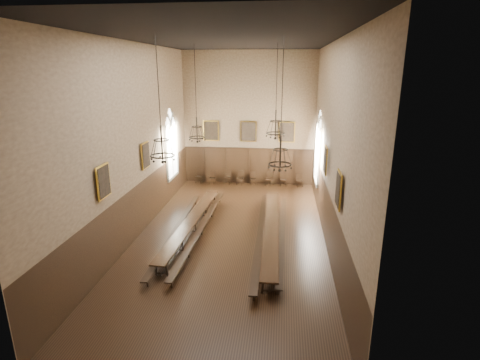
% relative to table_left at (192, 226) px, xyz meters
% --- Properties ---
extents(floor, '(9.00, 18.00, 0.02)m').
position_rel_table_left_xyz_m(floor, '(1.98, -0.21, -0.36)').
color(floor, black).
rests_on(floor, ground).
extents(ceiling, '(9.00, 18.00, 0.02)m').
position_rel_table_left_xyz_m(ceiling, '(1.98, -0.21, 8.66)').
color(ceiling, black).
rests_on(ceiling, ground).
extents(wall_back, '(9.00, 0.02, 9.00)m').
position_rel_table_left_xyz_m(wall_back, '(1.98, 8.80, 4.15)').
color(wall_back, '#8D7656').
rests_on(wall_back, ground).
extents(wall_front, '(9.00, 0.02, 9.00)m').
position_rel_table_left_xyz_m(wall_front, '(1.98, -9.22, 4.15)').
color(wall_front, '#8D7656').
rests_on(wall_front, ground).
extents(wall_left, '(0.02, 18.00, 9.00)m').
position_rel_table_left_xyz_m(wall_left, '(-2.53, -0.21, 4.15)').
color(wall_left, '#8D7656').
rests_on(wall_left, ground).
extents(wall_right, '(0.02, 18.00, 9.00)m').
position_rel_table_left_xyz_m(wall_right, '(6.49, -0.21, 4.15)').
color(wall_right, '#8D7656').
rests_on(wall_right, ground).
extents(wainscot_panelling, '(9.00, 18.00, 2.50)m').
position_rel_table_left_xyz_m(wainscot_panelling, '(1.98, -0.21, 0.90)').
color(wainscot_panelling, black).
rests_on(wainscot_panelling, floor).
extents(table_left, '(1.10, 9.07, 0.71)m').
position_rel_table_left_xyz_m(table_left, '(0.00, 0.00, 0.00)').
color(table_left, black).
rests_on(table_left, floor).
extents(table_right, '(0.87, 9.76, 0.76)m').
position_rel_table_left_xyz_m(table_right, '(3.93, -0.40, 0.03)').
color(table_right, black).
rests_on(table_right, floor).
extents(bench_left_outer, '(0.55, 9.61, 0.43)m').
position_rel_table_left_xyz_m(bench_left_outer, '(-0.62, -0.45, -0.08)').
color(bench_left_outer, black).
rests_on(bench_left_outer, floor).
extents(bench_left_inner, '(0.57, 10.12, 0.46)m').
position_rel_table_left_xyz_m(bench_left_inner, '(0.54, -0.16, -0.06)').
color(bench_left_inner, black).
rests_on(bench_left_inner, floor).
extents(bench_right_inner, '(0.44, 10.50, 0.47)m').
position_rel_table_left_xyz_m(bench_right_inner, '(3.44, -0.45, -0.05)').
color(bench_right_inner, black).
rests_on(bench_right_inner, floor).
extents(bench_right_outer, '(0.45, 9.65, 0.43)m').
position_rel_table_left_xyz_m(bench_right_outer, '(4.44, -0.36, -0.08)').
color(bench_right_outer, black).
rests_on(bench_right_outer, floor).
extents(chair_0, '(0.52, 0.52, 1.00)m').
position_rel_table_left_xyz_m(chair_0, '(-1.47, 8.33, -0.05)').
color(chair_0, black).
rests_on(chair_0, floor).
extents(chair_1, '(0.43, 0.43, 0.88)m').
position_rel_table_left_xyz_m(chair_1, '(-0.53, 8.28, -0.09)').
color(chair_1, black).
rests_on(chair_1, floor).
extents(chair_2, '(0.53, 0.53, 1.02)m').
position_rel_table_left_xyz_m(chair_2, '(0.55, 8.37, -0.05)').
color(chair_2, black).
rests_on(chair_2, floor).
extents(chair_3, '(0.51, 0.51, 0.98)m').
position_rel_table_left_xyz_m(chair_3, '(1.46, 8.29, -0.06)').
color(chair_3, black).
rests_on(chair_3, floor).
extents(chair_4, '(0.46, 0.46, 0.89)m').
position_rel_table_left_xyz_m(chair_4, '(2.36, 8.38, -0.09)').
color(chair_4, black).
rests_on(chair_4, floor).
extents(chair_5, '(0.53, 0.53, 0.99)m').
position_rel_table_left_xyz_m(chair_5, '(3.49, 8.26, -0.05)').
color(chair_5, black).
rests_on(chair_5, floor).
extents(chair_6, '(0.45, 0.45, 0.93)m').
position_rel_table_left_xyz_m(chair_6, '(4.46, 8.35, -0.07)').
color(chair_6, black).
rests_on(chair_6, floor).
extents(chair_7, '(0.49, 0.49, 0.89)m').
position_rel_table_left_xyz_m(chair_7, '(5.57, 8.29, -0.08)').
color(chair_7, black).
rests_on(chair_7, floor).
extents(chandelier_back_left, '(0.86, 0.86, 4.79)m').
position_rel_table_left_xyz_m(chandelier_back_left, '(-0.13, 2.37, 4.33)').
color(chandelier_back_left, black).
rests_on(chandelier_back_left, ceiling).
extents(chandelier_back_right, '(0.94, 0.94, 4.48)m').
position_rel_table_left_xyz_m(chandelier_back_right, '(3.95, 2.18, 4.61)').
color(chandelier_back_right, black).
rests_on(chandelier_back_right, ceiling).
extents(chandelier_front_left, '(0.94, 0.94, 4.55)m').
position_rel_table_left_xyz_m(chandelier_front_left, '(-0.24, -3.04, 4.54)').
color(chandelier_front_left, black).
rests_on(chandelier_front_left, ceiling).
extents(chandelier_front_right, '(0.92, 0.92, 4.95)m').
position_rel_table_left_xyz_m(chandelier_front_right, '(4.26, -2.34, 4.17)').
color(chandelier_front_right, black).
rests_on(chandelier_front_right, ceiling).
extents(portrait_back_0, '(1.10, 0.12, 1.40)m').
position_rel_table_left_xyz_m(portrait_back_0, '(-0.62, 8.67, 3.35)').
color(portrait_back_0, gold).
rests_on(portrait_back_0, wall_back).
extents(portrait_back_1, '(1.10, 0.12, 1.40)m').
position_rel_table_left_xyz_m(portrait_back_1, '(1.98, 8.67, 3.35)').
color(portrait_back_1, gold).
rests_on(portrait_back_1, wall_back).
extents(portrait_back_2, '(1.10, 0.12, 1.40)m').
position_rel_table_left_xyz_m(portrait_back_2, '(4.58, 8.67, 3.35)').
color(portrait_back_2, gold).
rests_on(portrait_back_2, wall_back).
extents(portrait_left_0, '(0.12, 1.00, 1.30)m').
position_rel_table_left_xyz_m(portrait_left_0, '(-2.40, 0.79, 3.35)').
color(portrait_left_0, gold).
rests_on(portrait_left_0, wall_left).
extents(portrait_left_1, '(0.12, 1.00, 1.30)m').
position_rel_table_left_xyz_m(portrait_left_1, '(-2.40, -3.71, 3.35)').
color(portrait_left_1, gold).
rests_on(portrait_left_1, wall_left).
extents(portrait_right_0, '(0.12, 1.00, 1.30)m').
position_rel_table_left_xyz_m(portrait_right_0, '(6.36, 0.79, 3.35)').
color(portrait_right_0, gold).
rests_on(portrait_right_0, wall_right).
extents(portrait_right_1, '(0.12, 1.00, 1.30)m').
position_rel_table_left_xyz_m(portrait_right_1, '(6.36, -3.71, 3.35)').
color(portrait_right_1, gold).
rests_on(portrait_right_1, wall_right).
extents(window_right, '(0.20, 2.20, 4.60)m').
position_rel_table_left_xyz_m(window_right, '(6.41, 5.29, 3.05)').
color(window_right, white).
rests_on(window_right, wall_right).
extents(window_left, '(0.20, 2.20, 4.60)m').
position_rel_table_left_xyz_m(window_left, '(-2.45, 5.29, 3.05)').
color(window_left, white).
rests_on(window_left, wall_left).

